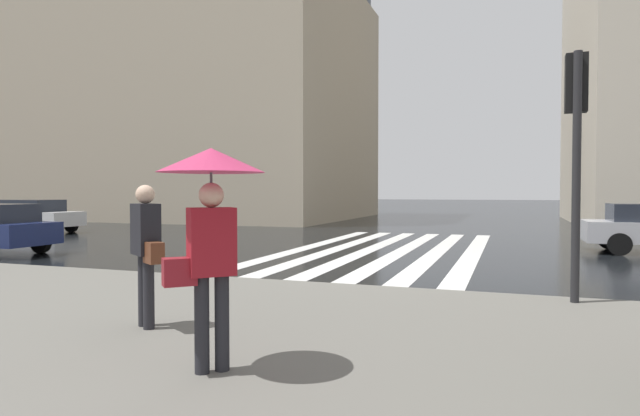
% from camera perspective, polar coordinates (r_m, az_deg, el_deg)
% --- Properties ---
extents(ground_plane, '(220.00, 220.00, 0.00)m').
position_cam_1_polar(ground_plane, '(12.33, 7.20, -6.44)').
color(ground_plane, black).
extents(sidewalk_pavement, '(11.00, 80.00, 0.15)m').
position_cam_1_polar(sidewalk_pavement, '(4.61, -17.43, -19.63)').
color(sidewalk_pavement, '#66635B').
rests_on(sidewalk_pavement, ground_plane).
extents(zebra_crossing, '(13.00, 5.50, 0.01)m').
position_cam_1_polar(zebra_crossing, '(16.40, 7.12, -4.39)').
color(zebra_crossing, silver).
rests_on(zebra_crossing, ground_plane).
extents(haussmann_block_mid, '(15.74, 20.38, 18.31)m').
position_cam_1_polar(haussmann_block_mid, '(38.52, -11.97, 12.50)').
color(haussmann_block_mid, tan).
rests_on(haussmann_block_mid, ground_plane).
extents(traffic_signal_post, '(0.44, 0.30, 3.61)m').
position_cam_1_polar(traffic_signal_post, '(8.74, 25.49, 8.14)').
color(traffic_signal_post, '#232326').
rests_on(traffic_signal_post, sidewalk_pavement).
extents(car_white, '(1.85, 4.10, 1.41)m').
position_cam_1_polar(car_white, '(25.92, -28.18, -0.67)').
color(car_white, silver).
rests_on(car_white, ground_plane).
extents(pedestrian_approaching_kerb, '(0.52, 0.62, 1.68)m').
position_cam_1_polar(pedestrian_approaching_kerb, '(6.63, -17.90, -3.72)').
color(pedestrian_approaching_kerb, black).
rests_on(pedestrian_approaching_kerb, sidewalk_pavement).
extents(pedestrian_by_billboard, '(0.95, 0.95, 1.98)m').
position_cam_1_polar(pedestrian_by_billboard, '(4.83, -11.56, 1.15)').
color(pedestrian_by_billboard, maroon).
rests_on(pedestrian_by_billboard, sidewalk_pavement).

